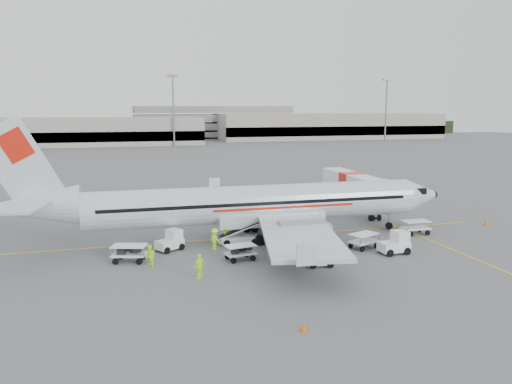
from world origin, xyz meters
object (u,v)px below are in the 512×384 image
(jet_bridge, at_px, (352,191))
(tug_mid, at_px, (320,256))
(tug_aft, at_px, (169,240))
(aircraft, at_px, (257,179))
(belt_loader, at_px, (240,230))
(tug_fore, at_px, (394,243))

(jet_bridge, relative_size, tug_mid, 8.37)
(jet_bridge, bearing_deg, tug_mid, -120.15)
(tug_mid, height_order, tug_aft, tug_aft)
(tug_mid, bearing_deg, jet_bridge, 63.16)
(aircraft, xyz_separation_m, tug_aft, (-8.00, -1.93, -4.57))
(jet_bridge, distance_m, tug_mid, 22.09)
(belt_loader, bearing_deg, tug_aft, -170.73)
(aircraft, relative_size, tug_aft, 17.81)
(jet_bridge, relative_size, tug_aft, 7.41)
(aircraft, distance_m, jet_bridge, 17.29)
(tug_aft, bearing_deg, aircraft, -18.90)
(aircraft, height_order, belt_loader, aircraft)
(belt_loader, relative_size, tug_aft, 1.99)
(aircraft, relative_size, tug_mid, 20.09)
(aircraft, bearing_deg, tug_aft, -166.16)
(aircraft, relative_size, belt_loader, 8.94)
(aircraft, bearing_deg, tug_fore, -39.16)
(jet_bridge, relative_size, tug_fore, 6.90)
(jet_bridge, relative_size, belt_loader, 3.72)
(jet_bridge, xyz_separation_m, tug_mid, (-11.71, -18.68, -1.39))
(jet_bridge, bearing_deg, aircraft, -143.64)
(belt_loader, bearing_deg, jet_bridge, 39.90)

